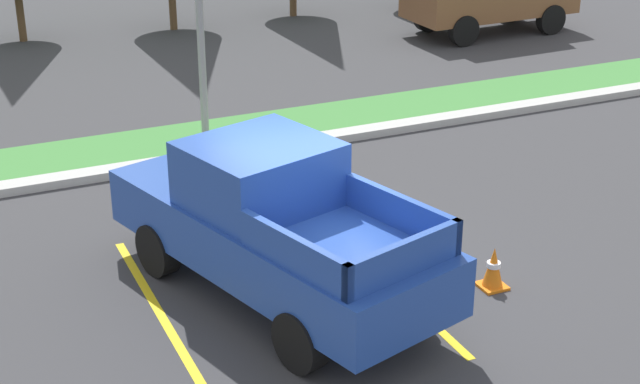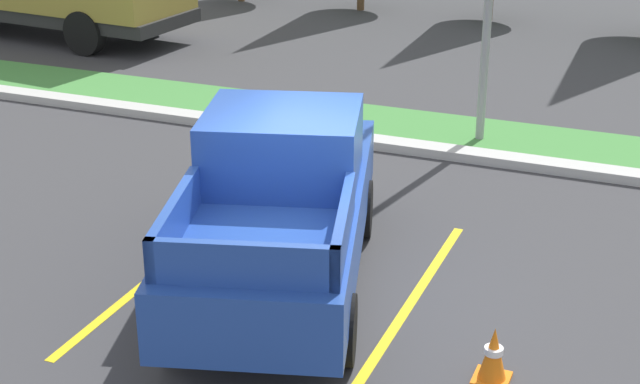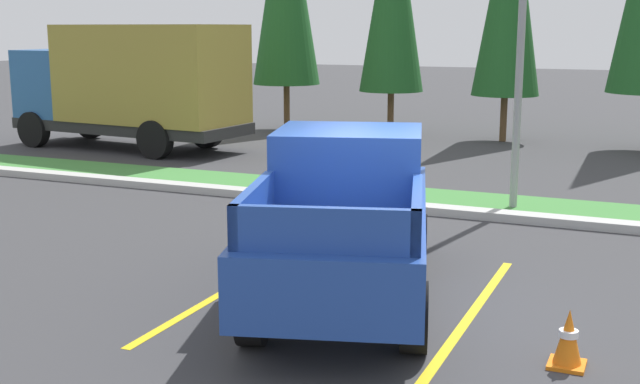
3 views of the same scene
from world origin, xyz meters
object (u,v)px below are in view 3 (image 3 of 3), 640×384
Objects in this scene: pickup_truck_main at (347,218)px; traffic_cone at (568,339)px; cargo_truck_distant at (132,82)px; street_light at (521,8)px.

pickup_truck_main is 9.23× the size of traffic_cone.
cargo_truck_distant is at bearing 140.56° from traffic_cone.
cargo_truck_distant is at bearing 136.63° from pickup_truck_main.
cargo_truck_distant is (-10.12, 9.56, 0.81)m from pickup_truck_main.
street_light reaches higher than pickup_truck_main.
pickup_truck_main is at bearing -43.37° from cargo_truck_distant.
traffic_cone is at bearing -20.71° from pickup_truck_main.
cargo_truck_distant reaches higher than pickup_truck_main.
traffic_cone is at bearing -75.24° from street_light.
cargo_truck_distant is at bearing 161.10° from street_light.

